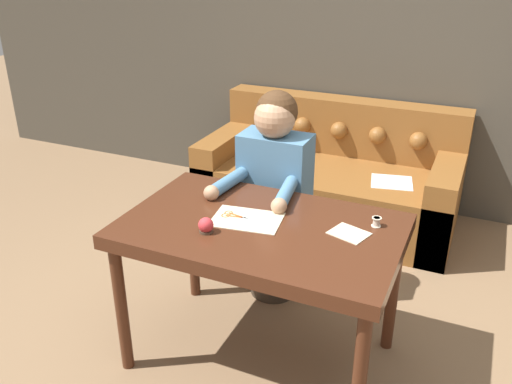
{
  "coord_description": "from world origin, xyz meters",
  "views": [
    {
      "loc": [
        0.73,
        -2.01,
        1.97
      ],
      "look_at": [
        -0.23,
        0.15,
        0.88
      ],
      "focal_mm": 38.0,
      "sensor_mm": 36.0,
      "label": 1
    }
  ],
  "objects": [
    {
      "name": "ground_plane",
      "position": [
        0.0,
        0.0,
        0.0
      ],
      "size": [
        16.0,
        16.0,
        0.0
      ],
      "primitive_type": "plane",
      "color": "#846647"
    },
    {
      "name": "couch",
      "position": [
        -0.3,
        1.72,
        0.31
      ],
      "size": [
        1.89,
        0.91,
        0.87
      ],
      "color": "brown",
      "rests_on": "ground_plane"
    },
    {
      "name": "dining_table",
      "position": [
        -0.15,
        0.03,
        0.69
      ],
      "size": [
        1.29,
        0.81,
        0.78
      ],
      "color": "#472314",
      "rests_on": "ground_plane"
    },
    {
      "name": "thread_spool",
      "position": [
        0.34,
        0.23,
        0.8
      ],
      "size": [
        0.04,
        0.04,
        0.05
      ],
      "color": "beige",
      "rests_on": "dining_table"
    },
    {
      "name": "pattern_paper_main",
      "position": [
        -0.23,
        0.05,
        0.78
      ],
      "size": [
        0.35,
        0.27,
        0.0
      ],
      "color": "beige",
      "rests_on": "dining_table"
    },
    {
      "name": "wall_back",
      "position": [
        0.0,
        2.17,
        1.3
      ],
      "size": [
        8.0,
        0.06,
        2.6
      ],
      "color": "#474238",
      "rests_on": "ground_plane"
    },
    {
      "name": "person",
      "position": [
        -0.31,
        0.58,
        0.66
      ],
      "size": [
        0.45,
        0.6,
        1.26
      ],
      "color": "#33281E",
      "rests_on": "ground_plane"
    },
    {
      "name": "scissors",
      "position": [
        -0.28,
        0.05,
        0.78
      ],
      "size": [
        0.24,
        0.07,
        0.01
      ],
      "color": "silver",
      "rests_on": "dining_table"
    },
    {
      "name": "pattern_paper_offcut",
      "position": [
        0.25,
        0.11,
        0.78
      ],
      "size": [
        0.2,
        0.18,
        0.0
      ],
      "color": "beige",
      "rests_on": "dining_table"
    },
    {
      "name": "pin_cushion",
      "position": [
        -0.35,
        -0.14,
        0.81
      ],
      "size": [
        0.07,
        0.07,
        0.07
      ],
      "color": "#4C3828",
      "rests_on": "dining_table"
    }
  ]
}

